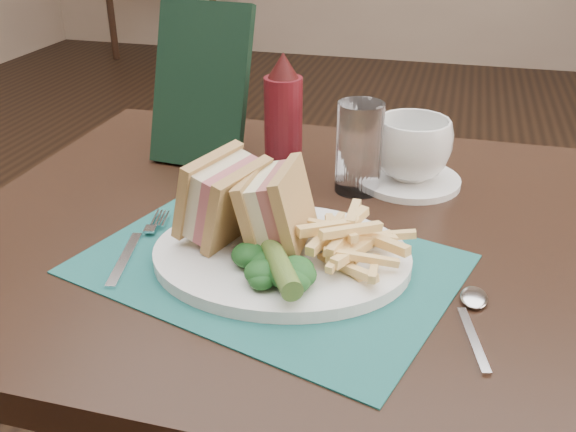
% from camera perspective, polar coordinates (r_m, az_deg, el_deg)
% --- Properties ---
extents(floor, '(7.00, 7.00, 0.00)m').
position_cam_1_polar(floor, '(1.68, 5.27, -15.58)').
color(floor, black).
rests_on(floor, ground).
extents(wall_back, '(6.00, 0.00, 6.00)m').
position_cam_1_polar(wall_back, '(4.86, 12.91, 13.15)').
color(wall_back, tan).
rests_on(wall_back, ground).
extents(table_main, '(0.90, 0.75, 0.75)m').
position_cam_1_polar(table_main, '(1.07, 1.07, -18.63)').
color(table_main, black).
rests_on(table_main, ground).
extents(table_bg_left, '(0.90, 0.75, 0.75)m').
position_cam_1_polar(table_bg_left, '(5.04, -9.66, 18.30)').
color(table_bg_left, black).
rests_on(table_bg_left, ground).
extents(placemat, '(0.48, 0.40, 0.00)m').
position_cam_1_polar(placemat, '(0.75, -1.69, -4.29)').
color(placemat, '#1B5955').
rests_on(placemat, table_main).
extents(plate, '(0.32, 0.27, 0.01)m').
position_cam_1_polar(plate, '(0.75, -0.60, -3.58)').
color(plate, white).
rests_on(plate, placemat).
extents(sandwich_half_a, '(0.10, 0.12, 0.10)m').
position_cam_1_polar(sandwich_half_a, '(0.76, -7.10, 2.03)').
color(sandwich_half_a, tan).
rests_on(sandwich_half_a, plate).
extents(sandwich_half_b, '(0.08, 0.10, 0.10)m').
position_cam_1_polar(sandwich_half_b, '(0.74, -2.62, 1.03)').
color(sandwich_half_b, tan).
rests_on(sandwich_half_b, plate).
extents(kale_garnish, '(0.11, 0.08, 0.03)m').
position_cam_1_polar(kale_garnish, '(0.68, -1.55, -4.68)').
color(kale_garnish, '#163D1A').
rests_on(kale_garnish, plate).
extents(pickle_spear, '(0.08, 0.12, 0.03)m').
position_cam_1_polar(pickle_spear, '(0.68, -0.85, -4.14)').
color(pickle_spear, '#496627').
rests_on(pickle_spear, plate).
extents(fries_pile, '(0.18, 0.20, 0.05)m').
position_cam_1_polar(fries_pile, '(0.73, 5.28, -1.29)').
color(fries_pile, '#FAD07D').
rests_on(fries_pile, plate).
extents(fork, '(0.07, 0.17, 0.01)m').
position_cam_1_polar(fork, '(0.80, -13.35, -2.39)').
color(fork, silver).
rests_on(fork, placemat).
extents(spoon, '(0.07, 0.15, 0.01)m').
position_cam_1_polar(spoon, '(0.68, 16.19, -8.99)').
color(spoon, silver).
rests_on(spoon, table_main).
extents(saucer, '(0.15, 0.15, 0.01)m').
position_cam_1_polar(saucer, '(0.96, 10.70, 3.16)').
color(saucer, white).
rests_on(saucer, table_main).
extents(coffee_cup, '(0.16, 0.16, 0.09)m').
position_cam_1_polar(coffee_cup, '(0.95, 10.95, 5.90)').
color(coffee_cup, white).
rests_on(coffee_cup, saucer).
extents(drinking_glass, '(0.07, 0.07, 0.13)m').
position_cam_1_polar(drinking_glass, '(0.91, 6.34, 6.04)').
color(drinking_glass, white).
rests_on(drinking_glass, table_main).
extents(ketchup_bottle, '(0.07, 0.07, 0.19)m').
position_cam_1_polar(ketchup_bottle, '(0.95, -0.42, 8.87)').
color(ketchup_bottle, '#580F16').
rests_on(ketchup_bottle, table_main).
extents(check_presenter, '(0.16, 0.11, 0.24)m').
position_cam_1_polar(check_presenter, '(1.01, -7.75, 11.41)').
color(check_presenter, black).
rests_on(check_presenter, table_main).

